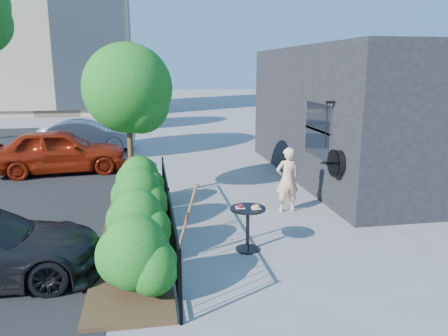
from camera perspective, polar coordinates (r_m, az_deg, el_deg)
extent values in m
plane|color=gray|center=(9.15, 2.41, -8.79)|extent=(120.00, 120.00, 0.00)
cube|color=black|center=(14.82, 19.96, 6.84)|extent=(6.00, 9.00, 4.00)
cube|color=black|center=(11.66, 12.12, 4.86)|extent=(0.04, 1.60, 1.40)
cube|color=black|center=(11.66, 12.15, 4.86)|extent=(0.05, 1.70, 0.06)
cylinder|color=black|center=(10.36, 14.59, 0.63)|extent=(0.18, 0.60, 0.60)
cylinder|color=black|center=(10.32, 14.08, 0.61)|extent=(0.03, 0.64, 0.64)
cube|color=black|center=(10.61, 13.79, 8.34)|extent=(0.25, 0.06, 0.06)
cylinder|color=black|center=(10.64, 13.24, 5.40)|extent=(0.02, 0.02, 1.05)
cylinder|color=black|center=(6.02, -5.72, -15.28)|extent=(0.05, 0.05, 1.10)
cylinder|color=black|center=(8.78, -7.22, -6.02)|extent=(0.05, 0.05, 1.10)
cylinder|color=black|center=(11.65, -7.96, -1.25)|extent=(0.05, 0.05, 1.10)
cube|color=black|center=(8.63, -7.31, -2.82)|extent=(0.03, 6.00, 0.03)
cube|color=black|center=(8.93, -7.13, -8.75)|extent=(0.03, 6.00, 0.03)
cylinder|color=black|center=(6.11, -5.79, -14.84)|extent=(0.02, 0.02, 1.04)
cylinder|color=black|center=(6.29, -5.93, -13.99)|extent=(0.02, 0.02, 1.04)
cylinder|color=black|center=(6.47, -6.06, -13.20)|extent=(0.02, 0.02, 1.04)
cylinder|color=black|center=(6.65, -6.19, -12.44)|extent=(0.02, 0.02, 1.04)
cylinder|color=black|center=(6.83, -6.30, -11.72)|extent=(0.02, 0.02, 1.04)
cylinder|color=black|center=(7.01, -6.41, -11.04)|extent=(0.02, 0.02, 1.04)
cylinder|color=black|center=(7.19, -6.52, -10.40)|extent=(0.02, 0.02, 1.04)
cylinder|color=black|center=(7.38, -6.62, -9.79)|extent=(0.02, 0.02, 1.04)
cylinder|color=black|center=(7.56, -6.71, -9.20)|extent=(0.02, 0.02, 1.04)
cylinder|color=black|center=(7.75, -6.80, -8.65)|extent=(0.02, 0.02, 1.04)
cylinder|color=black|center=(7.93, -6.88, -8.12)|extent=(0.02, 0.02, 1.04)
cylinder|color=black|center=(8.12, -6.96, -7.62)|extent=(0.02, 0.02, 1.04)
cylinder|color=black|center=(8.31, -7.04, -7.13)|extent=(0.02, 0.02, 1.04)
cylinder|color=black|center=(8.49, -7.11, -6.67)|extent=(0.02, 0.02, 1.04)
cylinder|color=black|center=(8.68, -7.18, -6.23)|extent=(0.02, 0.02, 1.04)
cylinder|color=black|center=(8.87, -7.25, -5.81)|extent=(0.02, 0.02, 1.04)
cylinder|color=black|center=(9.06, -7.31, -5.41)|extent=(0.02, 0.02, 1.04)
cylinder|color=black|center=(9.25, -7.37, -5.02)|extent=(0.02, 0.02, 1.04)
cylinder|color=black|center=(9.44, -7.43, -4.65)|extent=(0.02, 0.02, 1.04)
cylinder|color=black|center=(9.63, -7.49, -4.29)|extent=(0.02, 0.02, 1.04)
cylinder|color=black|center=(9.82, -7.54, -3.95)|extent=(0.02, 0.02, 1.04)
cylinder|color=black|center=(10.02, -7.59, -3.62)|extent=(0.02, 0.02, 1.04)
cylinder|color=black|center=(10.21, -7.64, -3.30)|extent=(0.02, 0.02, 1.04)
cylinder|color=black|center=(10.40, -7.69, -2.99)|extent=(0.02, 0.02, 1.04)
cylinder|color=black|center=(10.59, -7.74, -2.70)|extent=(0.02, 0.02, 1.04)
cylinder|color=black|center=(10.78, -7.78, -2.41)|extent=(0.02, 0.02, 1.04)
cylinder|color=black|center=(10.98, -7.82, -2.14)|extent=(0.02, 0.02, 1.04)
cylinder|color=black|center=(11.17, -7.87, -1.87)|extent=(0.02, 0.02, 1.04)
cylinder|color=black|center=(11.36, -7.91, -1.62)|extent=(0.02, 0.02, 1.04)
cylinder|color=black|center=(11.56, -7.94, -1.37)|extent=(0.02, 0.02, 1.04)
cube|color=#382616|center=(8.96, -11.66, -9.28)|extent=(1.30, 6.00, 0.08)
ellipsoid|color=#124E12|center=(6.67, -11.52, -11.12)|extent=(1.10, 1.10, 1.24)
ellipsoid|color=#124E12|center=(8.16, -11.27, -6.55)|extent=(1.10, 1.10, 1.24)
ellipsoid|color=#124E12|center=(9.59, -11.10, -3.57)|extent=(1.10, 1.10, 1.24)
ellipsoid|color=#124E12|center=(10.94, -10.99, -1.50)|extent=(1.10, 1.10, 1.24)
cylinder|color=#3F2B19|center=(11.32, -12.08, 1.54)|extent=(0.14, 0.14, 2.40)
sphere|color=#124E12|center=(11.12, -12.48, 9.85)|extent=(2.20, 2.20, 2.20)
sphere|color=#124E12|center=(10.93, -10.85, 8.14)|extent=(1.43, 1.43, 1.43)
cylinder|color=black|center=(8.18, 3.14, -5.32)|extent=(0.67, 0.67, 0.03)
cylinder|color=black|center=(8.32, 3.11, -8.02)|extent=(0.07, 0.07, 0.80)
cylinder|color=black|center=(8.47, 3.08, -10.53)|extent=(0.45, 0.45, 0.03)
cube|color=white|center=(8.18, 2.11, -5.17)|extent=(0.18, 0.18, 0.01)
cube|color=white|center=(8.16, 4.19, -5.23)|extent=(0.18, 0.18, 0.01)
torus|color=#4D0C12|center=(8.17, 2.11, -4.98)|extent=(0.15, 0.15, 0.05)
torus|color=tan|center=(8.15, 4.20, -5.04)|extent=(0.15, 0.15, 0.05)
imported|color=beige|center=(10.53, 8.27, -1.51)|extent=(0.59, 0.41, 1.56)
cylinder|color=brown|center=(7.86, -4.87, -6.62)|extent=(0.41, 0.05, 1.25)
cube|color=gray|center=(8.10, -6.11, -11.08)|extent=(0.10, 0.19, 0.26)
cylinder|color=brown|center=(7.70, -3.50, -2.29)|extent=(0.11, 0.10, 0.06)
imported|color=#9A220C|center=(15.23, -20.71, 2.10)|extent=(4.46, 2.19, 1.46)
imported|color=#A7A7AC|center=(19.04, -17.52, 4.09)|extent=(3.91, 1.50, 1.27)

